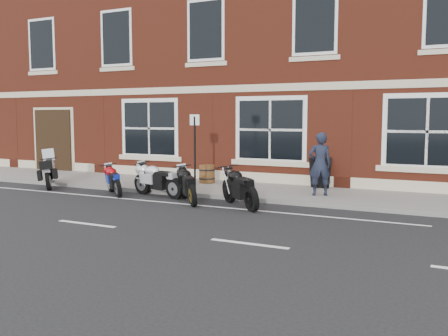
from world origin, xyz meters
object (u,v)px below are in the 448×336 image
(moto_sport_red, at_px, (115,179))
(parking_sign, at_px, (195,147))
(moto_sport_silver, at_px, (158,179))
(a_board_sign, at_px, (320,173))
(pedestrian_left, at_px, (320,164))
(moto_naked_black, at_px, (240,186))
(barrel_planter, at_px, (207,174))
(moto_sport_black, at_px, (189,184))
(moto_touring_silver, at_px, (51,172))

(moto_sport_red, xyz_separation_m, parking_sign, (2.13, 1.30, 1.01))
(moto_sport_silver, relative_size, a_board_sign, 2.06)
(pedestrian_left, bearing_deg, parking_sign, -18.95)
(moto_sport_red, bearing_deg, pedestrian_left, -31.55)
(moto_sport_red, relative_size, moto_naked_black, 0.87)
(moto_sport_red, height_order, barrel_planter, moto_sport_red)
(moto_naked_black, height_order, a_board_sign, a_board_sign)
(moto_naked_black, bearing_deg, moto_sport_black, 131.61)
(moto_sport_silver, relative_size, barrel_planter, 3.26)
(moto_sport_black, height_order, moto_sport_silver, moto_sport_silver)
(pedestrian_left, distance_m, a_board_sign, 1.68)
(moto_touring_silver, height_order, pedestrian_left, pedestrian_left)
(moto_touring_silver, distance_m, a_board_sign, 9.11)
(moto_touring_silver, height_order, moto_sport_red, moto_touring_silver)
(moto_sport_red, relative_size, pedestrian_left, 0.80)
(parking_sign, bearing_deg, barrel_planter, 105.46)
(a_board_sign, relative_size, parking_sign, 0.42)
(barrel_planter, bearing_deg, moto_touring_silver, -151.39)
(moto_sport_black, distance_m, pedestrian_left, 3.85)
(moto_sport_silver, distance_m, parking_sign, 1.56)
(moto_sport_black, xyz_separation_m, parking_sign, (-0.63, 1.45, 0.96))
(moto_sport_black, relative_size, moto_sport_silver, 0.79)
(moto_touring_silver, xyz_separation_m, pedestrian_left, (8.97, 1.59, 0.51))
(a_board_sign, xyz_separation_m, parking_sign, (-3.41, -2.18, 0.87))
(moto_sport_red, bearing_deg, moto_sport_black, -52.56)
(moto_sport_silver, bearing_deg, moto_sport_red, 116.51)
(moto_sport_red, height_order, pedestrian_left, pedestrian_left)
(moto_touring_silver, relative_size, a_board_sign, 1.57)
(moto_sport_red, height_order, moto_sport_black, moto_sport_black)
(moto_sport_black, relative_size, a_board_sign, 1.62)
(moto_naked_black, relative_size, a_board_sign, 1.71)
(moto_sport_red, xyz_separation_m, moto_sport_silver, (1.40, 0.30, 0.06))
(moto_naked_black, bearing_deg, moto_sport_red, 129.77)
(pedestrian_left, distance_m, barrel_planter, 4.42)
(a_board_sign, bearing_deg, moto_sport_red, -141.22)
(a_board_sign, bearing_deg, parking_sign, -140.75)
(moto_sport_red, distance_m, moto_naked_black, 4.36)
(a_board_sign, height_order, barrel_planter, a_board_sign)
(moto_naked_black, xyz_separation_m, a_board_sign, (1.18, 3.64, 0.06))
(moto_touring_silver, bearing_deg, pedestrian_left, -31.20)
(moto_sport_silver, relative_size, moto_naked_black, 1.21)
(moto_sport_silver, xyz_separation_m, moto_naked_black, (2.96, -0.45, 0.02))
(moto_sport_silver, xyz_separation_m, parking_sign, (0.72, 1.01, 0.95))
(moto_sport_red, height_order, parking_sign, parking_sign)
(a_board_sign, bearing_deg, moto_naked_black, -101.30)
(pedestrian_left, bearing_deg, a_board_sign, -103.09)
(moto_touring_silver, bearing_deg, a_board_sign, -20.99)
(pedestrian_left, bearing_deg, moto_sport_silver, -8.50)
(moto_touring_silver, bearing_deg, moto_sport_silver, -41.70)
(moto_touring_silver, relative_size, pedestrian_left, 0.85)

